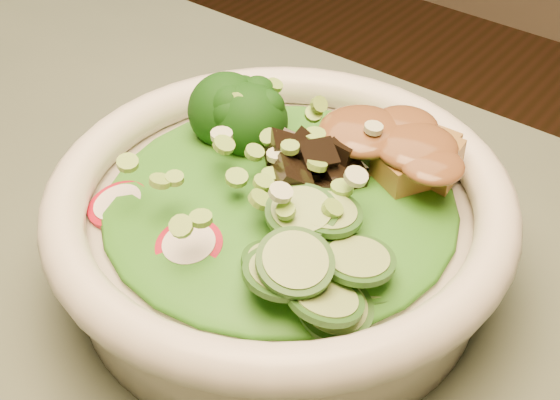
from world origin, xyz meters
The scene contains 9 objects.
salad_bowl centered at (0.16, 0.14, 0.79)m, with size 0.29×0.29×0.08m.
lettuce_bed centered at (0.16, 0.14, 0.81)m, with size 0.22×0.22×0.03m, color #246314.
broccoli_florets centered at (0.10, 0.17, 0.83)m, with size 0.09×0.07×0.05m, color black, non-canonical shape.
radish_slices centered at (0.13, 0.08, 0.82)m, with size 0.12×0.04×0.02m, color maroon, non-canonical shape.
cucumber_slices centered at (0.22, 0.10, 0.83)m, with size 0.07×0.07×0.04m, color #82A45B, non-canonical shape.
mushroom_heap centered at (0.17, 0.15, 0.83)m, with size 0.07×0.07×0.04m, color black, non-canonical shape.
tofu_cubes centered at (0.19, 0.20, 0.83)m, with size 0.10×0.06×0.04m, color brown, non-canonical shape.
peanut_sauce centered at (0.19, 0.20, 0.84)m, with size 0.07×0.06×0.02m, color brown.
scallion_garnish centered at (0.16, 0.14, 0.84)m, with size 0.20×0.20×0.03m, color #79AE3D, non-canonical shape.
Camera 1 is at (0.38, -0.15, 1.12)m, focal length 50.00 mm.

